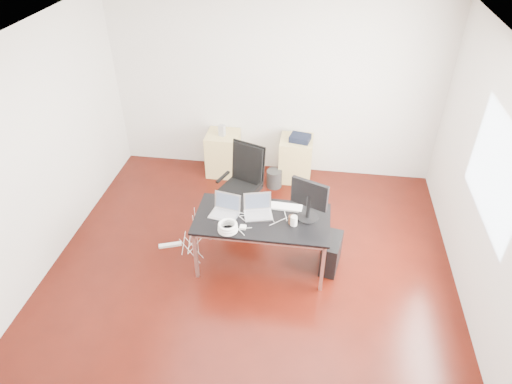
# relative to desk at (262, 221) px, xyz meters

# --- Properties ---
(room_shell) EXTENTS (5.00, 5.00, 5.00)m
(room_shell) POSITION_rel_desk_xyz_m (-0.09, -0.20, 0.73)
(room_shell) COLOR #320A05
(room_shell) RESTS_ON ground
(desk) EXTENTS (1.60, 0.80, 0.73)m
(desk) POSITION_rel_desk_xyz_m (0.00, 0.00, 0.00)
(desk) COLOR black
(desk) RESTS_ON ground
(office_chair) EXTENTS (0.62, 0.64, 1.08)m
(office_chair) POSITION_rel_desk_xyz_m (-0.39, 0.94, -0.07)
(office_chair) COLOR black
(office_chair) RESTS_ON ground
(filing_cabinet_left) EXTENTS (0.50, 0.50, 0.70)m
(filing_cabinet_left) POSITION_rel_desk_xyz_m (-0.90, 2.03, -0.33)
(filing_cabinet_left) COLOR tan
(filing_cabinet_left) RESTS_ON ground
(filing_cabinet_right) EXTENTS (0.50, 0.50, 0.70)m
(filing_cabinet_right) POSITION_rel_desk_xyz_m (0.27, 2.03, -0.33)
(filing_cabinet_right) COLOR tan
(filing_cabinet_right) RESTS_ON ground
(pc_tower) EXTENTS (0.28, 0.48, 0.44)m
(pc_tower) POSITION_rel_desk_xyz_m (0.86, 0.06, -0.46)
(pc_tower) COLOR black
(pc_tower) RESTS_ON ground
(wastebasket) EXTENTS (0.32, 0.32, 0.28)m
(wastebasket) POSITION_rel_desk_xyz_m (-0.04, 1.73, -0.54)
(wastebasket) COLOR black
(wastebasket) RESTS_ON ground
(power_strip) EXTENTS (0.30, 0.16, 0.04)m
(power_strip) POSITION_rel_desk_xyz_m (-1.25, 0.14, -0.66)
(power_strip) COLOR white
(power_strip) RESTS_ON ground
(laptop_left) EXTENTS (0.37, 0.31, 0.23)m
(laptop_left) POSITION_rel_desk_xyz_m (-0.45, 0.02, 0.11)
(laptop_left) COLOR silver
(laptop_left) RESTS_ON desk
(laptop_right) EXTENTS (0.38, 0.33, 0.23)m
(laptop_right) POSITION_rel_desk_xyz_m (-0.06, 0.08, 0.11)
(laptop_right) COLOR silver
(laptop_right) RESTS_ON desk
(monitor) EXTENTS (0.43, 0.26, 0.51)m
(monitor) POSITION_rel_desk_xyz_m (0.53, 0.09, 0.34)
(monitor) COLOR black
(monitor) RESTS_ON desk
(keyboard) EXTENTS (0.45, 0.16, 0.02)m
(keyboard) POSITION_rel_desk_xyz_m (0.24, 0.24, 0.06)
(keyboard) COLOR white
(keyboard) RESTS_ON desk
(cup_white) EXTENTS (0.10, 0.10, 0.12)m
(cup_white) POSITION_rel_desk_xyz_m (0.38, -0.07, 0.11)
(cup_white) COLOR white
(cup_white) RESTS_ON desk
(cup_brown) EXTENTS (0.10, 0.10, 0.10)m
(cup_brown) POSITION_rel_desk_xyz_m (0.35, -0.04, 0.10)
(cup_brown) COLOR brown
(cup_brown) RESTS_ON desk
(cable_coil) EXTENTS (0.24, 0.24, 0.11)m
(cable_coil) POSITION_rel_desk_xyz_m (-0.36, -0.29, 0.11)
(cable_coil) COLOR white
(cable_coil) RESTS_ON desk
(power_adapter) EXTENTS (0.07, 0.07, 0.03)m
(power_adapter) POSITION_rel_desk_xyz_m (-0.20, -0.22, 0.07)
(power_adapter) COLOR white
(power_adapter) RESTS_ON desk
(speaker) EXTENTS (0.11, 0.10, 0.18)m
(speaker) POSITION_rel_desk_xyz_m (-0.90, 1.98, 0.11)
(speaker) COLOR #9E9E9E
(speaker) RESTS_ON filing_cabinet_left
(navy_garment) EXTENTS (0.34, 0.30, 0.09)m
(navy_garment) POSITION_rel_desk_xyz_m (0.32, 1.99, 0.07)
(navy_garment) COLOR black
(navy_garment) RESTS_ON filing_cabinet_right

